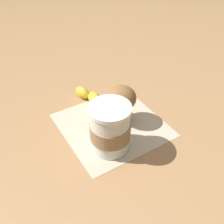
% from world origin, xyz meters
% --- Properties ---
extents(ground_plane, '(3.00, 3.00, 0.00)m').
position_xyz_m(ground_plane, '(0.00, 0.00, 0.00)').
color(ground_plane, '#A87C51').
extents(paper_napkin, '(0.27, 0.27, 0.00)m').
position_xyz_m(paper_napkin, '(0.00, 0.00, 0.00)').
color(paper_napkin, beige).
rests_on(paper_napkin, ground_plane).
extents(coffee_cup, '(0.10, 0.10, 0.12)m').
position_xyz_m(coffee_cup, '(-0.07, 0.04, 0.06)').
color(coffee_cup, silver).
rests_on(coffee_cup, paper_napkin).
extents(muffin, '(0.08, 0.08, 0.10)m').
position_xyz_m(muffin, '(0.01, -0.03, 0.06)').
color(muffin, beige).
rests_on(muffin, paper_napkin).
extents(banana, '(0.16, 0.06, 0.04)m').
position_xyz_m(banana, '(0.10, 0.01, 0.02)').
color(banana, gold).
rests_on(banana, paper_napkin).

